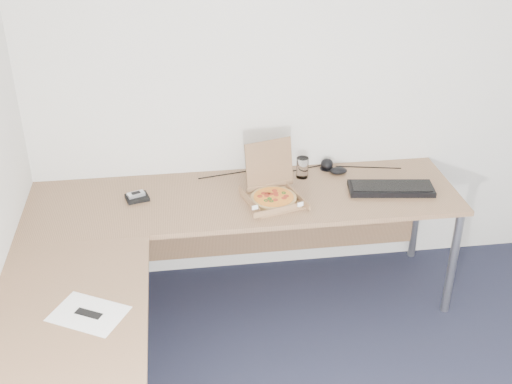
{
  "coord_description": "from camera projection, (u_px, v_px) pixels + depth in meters",
  "views": [
    {
      "loc": [
        -0.88,
        -1.85,
        2.57
      ],
      "look_at": [
        -0.45,
        1.28,
        0.82
      ],
      "focal_mm": 45.36,
      "sensor_mm": 36.0,
      "label": 1
    }
  ],
  "objects": [
    {
      "name": "mouse",
      "position": [
        338.0,
        171.0,
        4.0
      ],
      "size": [
        0.12,
        0.09,
        0.04
      ],
      "primitive_type": "ellipsoid",
      "rotation": [
        0.0,
        0.0,
        -0.19
      ],
      "color": "black",
      "rests_on": "desk"
    },
    {
      "name": "paper_sheet",
      "position": [
        89.0,
        314.0,
        2.83
      ],
      "size": [
        0.38,
        0.34,
        0.0
      ],
      "primitive_type": "cube",
      "rotation": [
        0.0,
        0.0,
        -0.5
      ],
      "color": "white",
      "rests_on": "desk"
    },
    {
      "name": "keyboard",
      "position": [
        391.0,
        189.0,
        3.8
      ],
      "size": [
        0.51,
        0.24,
        0.03
      ],
      "primitive_type": "cube",
      "rotation": [
        0.0,
        0.0,
        -0.14
      ],
      "color": "black",
      "rests_on": "desk"
    },
    {
      "name": "pizza_box",
      "position": [
        273.0,
        195.0,
        3.7
      ],
      "size": [
        0.29,
        0.34,
        0.3
      ],
      "rotation": [
        0.0,
        0.0,
        0.28
      ],
      "color": "#906946",
      "rests_on": "desk"
    },
    {
      "name": "wallet",
      "position": [
        137.0,
        198.0,
        3.72
      ],
      "size": [
        0.15,
        0.13,
        0.02
      ],
      "primitive_type": "cube",
      "rotation": [
        0.0,
        0.0,
        0.26
      ],
      "color": "black",
      "rests_on": "desk"
    },
    {
      "name": "phone",
      "position": [
        136.0,
        194.0,
        3.71
      ],
      "size": [
        0.11,
        0.08,
        0.02
      ],
      "primitive_type": "cube",
      "rotation": [
        0.0,
        0.0,
        0.36
      ],
      "color": "#B2B5BA",
      "rests_on": "wallet"
    },
    {
      "name": "dome_speaker",
      "position": [
        327.0,
        164.0,
        4.05
      ],
      "size": [
        0.09,
        0.09,
        0.07
      ],
      "primitive_type": "ellipsoid",
      "color": "black",
      "rests_on": "desk"
    },
    {
      "name": "drinking_glass",
      "position": [
        302.0,
        168.0,
        3.94
      ],
      "size": [
        0.07,
        0.07,
        0.13
      ],
      "primitive_type": "cylinder",
      "color": "white",
      "rests_on": "desk"
    },
    {
      "name": "room_shell",
      "position": [
        426.0,
        249.0,
        2.35
      ],
      "size": [
        3.5,
        3.5,
        2.5
      ],
      "primitive_type": null,
      "color": "silver",
      "rests_on": "ground"
    },
    {
      "name": "desk",
      "position": [
        193.0,
        245.0,
        3.36
      ],
      "size": [
        2.5,
        2.2,
        0.73
      ],
      "color": "#8A6445",
      "rests_on": "ground"
    },
    {
      "name": "cable_bundle",
      "position": [
        296.0,
        170.0,
        4.04
      ],
      "size": [
        0.62,
        0.13,
        0.01
      ],
      "primitive_type": null,
      "rotation": [
        0.0,
        0.0,
        0.14
      ],
      "color": "black",
      "rests_on": "desk"
    }
  ]
}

